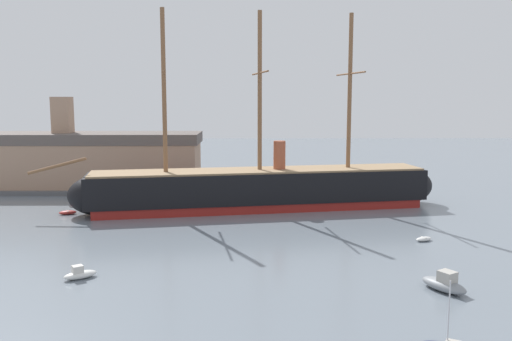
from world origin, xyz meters
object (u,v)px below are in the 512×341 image
object	(u,v)px
tall_ship	(260,188)
dinghy_alongside_stern	(424,239)
motorboat_mid_right	(444,284)
dinghy_far_left	(68,212)
dockside_warehouse_left	(86,161)
dinghy_distant_centre	(290,198)
motorboat_mid_left	(80,274)

from	to	relation	value
tall_ship	dinghy_alongside_stern	xyz separation A→B (m)	(19.21, -18.72, -2.96)
motorboat_mid_right	dinghy_far_left	size ratio (longest dim) A/B	1.80
tall_ship	motorboat_mid_right	world-z (taller)	tall_ship
dinghy_far_left	tall_ship	bearing A→B (deg)	7.26
dockside_warehouse_left	motorboat_mid_right	bearing A→B (deg)	-48.07
motorboat_mid_right	dinghy_distant_centre	size ratio (longest dim) A/B	1.88
dinghy_distant_centre	dockside_warehouse_left	size ratio (longest dim) A/B	0.06
dinghy_alongside_stern	dinghy_far_left	xyz separation A→B (m)	(-47.33, 15.13, 0.03)
motorboat_mid_left	motorboat_mid_right	world-z (taller)	motorboat_mid_right
motorboat_mid_right	dinghy_alongside_stern	xyz separation A→B (m)	(3.53, 16.49, -0.40)
tall_ship	dockside_warehouse_left	distance (m)	36.27
dinghy_distant_centre	dockside_warehouse_left	world-z (taller)	dockside_warehouse_left
dinghy_far_left	dinghy_alongside_stern	bearing A→B (deg)	-17.73
tall_ship	dockside_warehouse_left	bearing A→B (deg)	151.04
motorboat_mid_left	dinghy_far_left	size ratio (longest dim) A/B	1.23
dinghy_far_left	motorboat_mid_right	bearing A→B (deg)	-35.82
dinghy_alongside_stern	tall_ship	bearing A→B (deg)	135.75
motorboat_mid_right	motorboat_mid_left	bearing A→B (deg)	173.77
motorboat_mid_right	dinghy_alongside_stern	distance (m)	16.87
dinghy_distant_centre	motorboat_mid_left	bearing A→B (deg)	-120.49
motorboat_mid_right	dockside_warehouse_left	world-z (taller)	dockside_warehouse_left
tall_ship	motorboat_mid_left	xyz separation A→B (m)	(-17.56, -31.57, -2.76)
dinghy_alongside_stern	motorboat_mid_right	bearing A→B (deg)	-102.08
motorboat_mid_left	dinghy_far_left	world-z (taller)	motorboat_mid_left
motorboat_mid_right	dockside_warehouse_left	bearing A→B (deg)	131.93
dockside_warehouse_left	dinghy_distant_centre	bearing A→B (deg)	-15.89
motorboat_mid_right	dockside_warehouse_left	xyz separation A→B (m)	(-47.37, 52.74, 4.64)
tall_ship	dinghy_distant_centre	world-z (taller)	tall_ship
dinghy_alongside_stern	dockside_warehouse_left	size ratio (longest dim) A/B	0.05
tall_ship	dinghy_distant_centre	bearing A→B (deg)	53.68
dinghy_alongside_stern	dinghy_distant_centre	distance (m)	29.33
motorboat_mid_left	dockside_warehouse_left	world-z (taller)	dockside_warehouse_left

